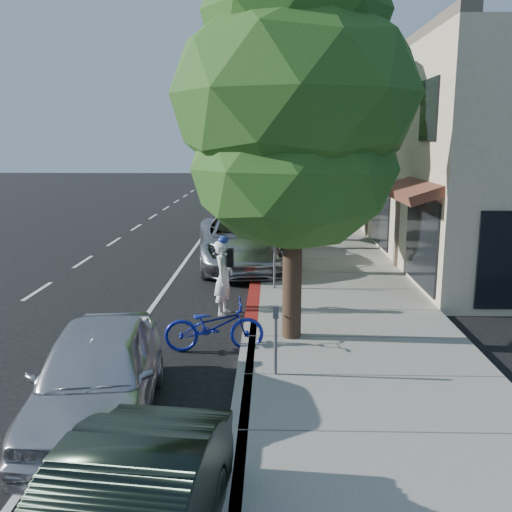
{
  "coord_description": "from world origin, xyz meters",
  "views": [
    {
      "loc": [
        0.48,
        -13.51,
        4.25
      ],
      "look_at": [
        0.07,
        0.6,
        1.35
      ],
      "focal_mm": 40.0,
      "sensor_mm": 36.0,
      "label": 1
    }
  ],
  "objects_px": {
    "street_tree_1": "(287,116)",
    "pedestrian": "(302,227)",
    "dark_sedan": "(249,223)",
    "near_car_a": "(97,375)",
    "street_tree_0": "(294,102)",
    "dark_suv_far": "(251,193)",
    "white_pickup": "(244,198)",
    "cyclist": "(224,278)",
    "street_tree_5": "(278,139)",
    "street_tree_3": "(281,132)",
    "street_tree_2": "(283,138)",
    "street_tree_4": "(279,136)",
    "bicycle": "(214,326)",
    "silver_suv": "(243,240)"
  },
  "relations": [
    {
      "from": "street_tree_2",
      "to": "street_tree_3",
      "type": "height_order",
      "value": "street_tree_3"
    },
    {
      "from": "cyclist",
      "to": "dark_sedan",
      "type": "bearing_deg",
      "value": 10.82
    },
    {
      "from": "cyclist",
      "to": "near_car_a",
      "type": "distance_m",
      "value": 5.71
    },
    {
      "from": "white_pickup",
      "to": "dark_suv_far",
      "type": "height_order",
      "value": "white_pickup"
    },
    {
      "from": "street_tree_1",
      "to": "street_tree_2",
      "type": "xyz_separation_m",
      "value": [
        0.0,
        6.0,
        -0.63
      ]
    },
    {
      "from": "street_tree_3",
      "to": "street_tree_5",
      "type": "bearing_deg",
      "value": 90.0
    },
    {
      "from": "near_car_a",
      "to": "white_pickup",
      "type": "bearing_deg",
      "value": 80.55
    },
    {
      "from": "white_pickup",
      "to": "dark_sedan",
      "type": "bearing_deg",
      "value": -90.87
    },
    {
      "from": "bicycle",
      "to": "street_tree_3",
      "type": "bearing_deg",
      "value": -11.62
    },
    {
      "from": "street_tree_0",
      "to": "cyclist",
      "type": "relative_size",
      "value": 4.35
    },
    {
      "from": "street_tree_1",
      "to": "pedestrian",
      "type": "distance_m",
      "value": 5.86
    },
    {
      "from": "street_tree_0",
      "to": "dark_suv_far",
      "type": "relative_size",
      "value": 1.85
    },
    {
      "from": "street_tree_5",
      "to": "dark_suv_far",
      "type": "relative_size",
      "value": 1.61
    },
    {
      "from": "street_tree_2",
      "to": "bicycle",
      "type": "bearing_deg",
      "value": -97.25
    },
    {
      "from": "street_tree_1",
      "to": "near_car_a",
      "type": "bearing_deg",
      "value": -107.83
    },
    {
      "from": "dark_sedan",
      "to": "near_car_a",
      "type": "xyz_separation_m",
      "value": [
        -1.66,
        -16.01,
        0.01
      ]
    },
    {
      "from": "street_tree_0",
      "to": "dark_suv_far",
      "type": "height_order",
      "value": "street_tree_0"
    },
    {
      "from": "street_tree_0",
      "to": "dark_suv_far",
      "type": "distance_m",
      "value": 26.67
    },
    {
      "from": "street_tree_0",
      "to": "street_tree_1",
      "type": "xyz_separation_m",
      "value": [
        -0.0,
        6.0,
        -0.02
      ]
    },
    {
      "from": "white_pickup",
      "to": "pedestrian",
      "type": "xyz_separation_m",
      "value": [
        2.75,
        -10.81,
        0.01
      ]
    },
    {
      "from": "cyclist",
      "to": "dark_sedan",
      "type": "xyz_separation_m",
      "value": [
        0.2,
        10.49,
        -0.18
      ]
    },
    {
      "from": "street_tree_5",
      "to": "pedestrian",
      "type": "distance_m",
      "value": 20.06
    },
    {
      "from": "street_tree_1",
      "to": "pedestrian",
      "type": "height_order",
      "value": "street_tree_1"
    },
    {
      "from": "street_tree_0",
      "to": "street_tree_4",
      "type": "height_order",
      "value": "street_tree_0"
    },
    {
      "from": "near_car_a",
      "to": "bicycle",
      "type": "bearing_deg",
      "value": 57.01
    },
    {
      "from": "street_tree_5",
      "to": "bicycle",
      "type": "relative_size",
      "value": 3.47
    },
    {
      "from": "street_tree_5",
      "to": "dark_sedan",
      "type": "bearing_deg",
      "value": -94.58
    },
    {
      "from": "street_tree_0",
      "to": "street_tree_2",
      "type": "distance_m",
      "value": 12.02
    },
    {
      "from": "street_tree_3",
      "to": "dark_suv_far",
      "type": "distance_m",
      "value": 9.32
    },
    {
      "from": "street_tree_4",
      "to": "white_pickup",
      "type": "height_order",
      "value": "street_tree_4"
    },
    {
      "from": "street_tree_2",
      "to": "street_tree_5",
      "type": "bearing_deg",
      "value": 90.0
    },
    {
      "from": "street_tree_4",
      "to": "street_tree_0",
      "type": "bearing_deg",
      "value": -90.0
    },
    {
      "from": "silver_suv",
      "to": "pedestrian",
      "type": "relative_size",
      "value": 4.02
    },
    {
      "from": "street_tree_1",
      "to": "bicycle",
      "type": "xyz_separation_m",
      "value": [
        -1.59,
        -6.49,
        -4.41
      ]
    },
    {
      "from": "bicycle",
      "to": "white_pickup",
      "type": "bearing_deg",
      "value": -5.55
    },
    {
      "from": "street_tree_1",
      "to": "white_pickup",
      "type": "distance_m",
      "value": 15.69
    },
    {
      "from": "street_tree_2",
      "to": "near_car_a",
      "type": "height_order",
      "value": "street_tree_2"
    },
    {
      "from": "street_tree_2",
      "to": "pedestrian",
      "type": "bearing_deg",
      "value": -67.76
    },
    {
      "from": "street_tree_3",
      "to": "dark_suv_far",
      "type": "xyz_separation_m",
      "value": [
        -1.81,
        8.27,
        -3.88
      ]
    },
    {
      "from": "cyclist",
      "to": "street_tree_5",
      "type": "bearing_deg",
      "value": 8.64
    },
    {
      "from": "dark_sedan",
      "to": "street_tree_4",
      "type": "bearing_deg",
      "value": 77.07
    },
    {
      "from": "white_pickup",
      "to": "dark_suv_far",
      "type": "xyz_separation_m",
      "value": [
        0.21,
        5.23,
        -0.19
      ]
    },
    {
      "from": "dark_sedan",
      "to": "white_pickup",
      "type": "relative_size",
      "value": 0.7
    },
    {
      "from": "street_tree_2",
      "to": "white_pickup",
      "type": "distance_m",
      "value": 9.86
    },
    {
      "from": "street_tree_1",
      "to": "dark_suv_far",
      "type": "height_order",
      "value": "street_tree_1"
    },
    {
      "from": "street_tree_0",
      "to": "dark_sedan",
      "type": "distance_m",
      "value": 13.27
    },
    {
      "from": "street_tree_4",
      "to": "dark_suv_far",
      "type": "xyz_separation_m",
      "value": [
        -1.81,
        2.27,
        -3.71
      ]
    },
    {
      "from": "street_tree_0",
      "to": "dark_suv_far",
      "type": "xyz_separation_m",
      "value": [
        -1.81,
        26.27,
        -4.22
      ]
    },
    {
      "from": "street_tree_3",
      "to": "silver_suv",
      "type": "xyz_separation_m",
      "value": [
        -1.4,
        -10.5,
        -3.74
      ]
    },
    {
      "from": "cyclist",
      "to": "silver_suv",
      "type": "bearing_deg",
      "value": 9.82
    }
  ]
}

